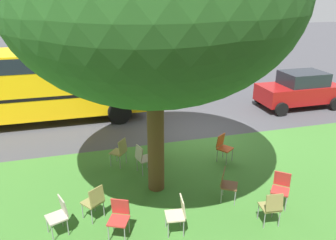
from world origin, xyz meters
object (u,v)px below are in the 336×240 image
Objects in this scene: school_bus at (12,81)px; chair_0 at (272,206)px; chair_4 at (120,150)px; chair_5 at (281,187)px; chair_8 at (119,216)px; chair_1 at (227,182)px; chair_2 at (59,213)px; chair_9 at (142,157)px; chair_10 at (178,212)px; chair_3 at (223,146)px; parked_car at (299,89)px; chair_6 at (94,200)px; chair_7 at (157,146)px.

chair_0 is at bearing 127.34° from school_bus.
chair_0 and chair_4 have the same top height.
chair_5 is 1.00× the size of chair_8.
chair_1 and chair_2 have the same top height.
chair_9 is 2.77m from chair_10.
chair_3 is (-0.81, -1.99, 0.00)m from chair_1.
parked_car is (-5.14, -6.46, 0.32)m from chair_5.
chair_9 is at bearing -39.18° from chair_5.
chair_8 is at bearing 35.43° from parked_car.
chair_2 and chair_8 have the same top height.
parked_car is (-10.43, -6.10, 0.32)m from chair_2.
chair_0 is 0.08× the size of school_bus.
chair_6 is at bearing 69.12° from chair_4.
chair_1 is 2.63m from chair_9.
chair_3 is at bearing -178.51° from chair_9.
chair_4 is (2.37, -2.54, 0.00)m from chair_1.
parked_car is at bearing -137.05° from chair_1.
chair_4 is at bearing -76.33° from chair_10.
chair_6 is at bearing -28.52° from chair_10.
chair_1 is 3.48m from chair_4.
chair_5 is (-0.41, 2.53, 0.00)m from chair_3.
parked_car is (-7.92, -6.76, 0.32)m from chair_10.
parked_car reaches higher than chair_9.
chair_0 and chair_1 have the same top height.
chair_8 is at bearing 35.66° from chair_3.
school_bus is (4.36, -8.14, 1.24)m from chair_10.
chair_10 is at bearing 169.60° from chair_8.
chair_2 and chair_10 have the same top height.
parked_car is at bearing -129.27° from chair_0.
chair_2 is at bearing -12.21° from chair_0.
chair_2 is 3.20m from chair_4.
chair_8 is 1.28m from chair_10.
chair_9 is (-1.50, -1.81, 0.00)m from chair_6.
parked_car is (-9.66, -5.81, 0.32)m from chair_6.
chair_2 is 1.00× the size of chair_8.
chair_5 is 4.57m from chair_6.
chair_10 is at bearing 28.29° from chair_1.
chair_3 is at bearing 170.24° from chair_4.
chair_2 is at bearing 23.94° from chair_3.
chair_7 is 3.38m from chair_10.
chair_6 is at bearing -1.96° from chair_1.
chair_6 is at bearing -18.45° from chair_0.
chair_5 is 10.67m from school_bus.
chair_6 and chair_8 have the same top height.
chair_3 is at bearing -129.82° from chair_10.
chair_9 is (2.36, -3.10, 0.00)m from chair_0.
chair_9 is at bearing 127.40° from school_bus.
chair_9 is at bearing -129.67° from chair_6.
chair_4 is at bearing -122.05° from chair_2.
chair_5 is at bearing -135.82° from chair_0.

